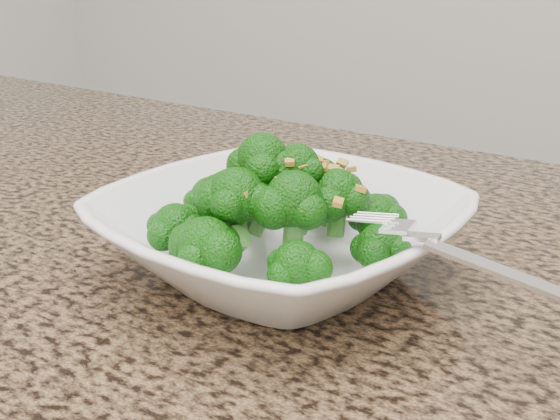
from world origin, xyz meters
The scene contains 5 objects.
granite_counter centered at (0.00, 0.30, 0.89)m, with size 1.64×1.04×0.03m, color brown.
bowl centered at (0.10, 0.42, 0.93)m, with size 0.25×0.25×0.06m, color white.
broccoli_pile centered at (0.10, 0.42, 0.99)m, with size 0.22×0.22×0.07m, color #115709, non-canonical shape.
garlic_topping centered at (0.10, 0.42, 1.03)m, with size 0.13×0.13×0.01m, color gold, non-canonical shape.
fork centered at (0.23, 0.39, 0.97)m, with size 0.17×0.03×0.01m, color silver, non-canonical shape.
Camera 1 is at (0.37, 0.04, 1.12)m, focal length 45.00 mm.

